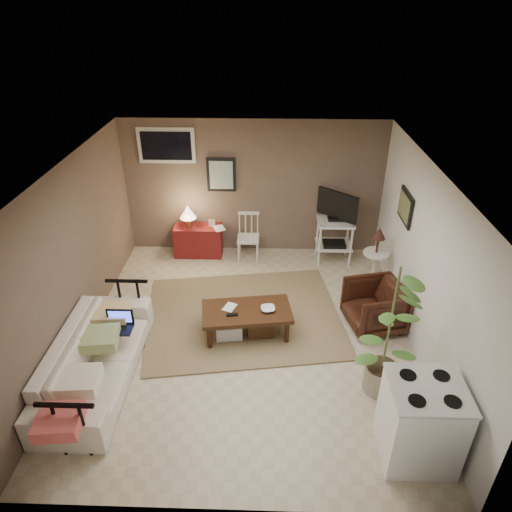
{
  "coord_description": "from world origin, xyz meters",
  "views": [
    {
      "loc": [
        0.28,
        -4.97,
        4.18
      ],
      "look_at": [
        0.11,
        0.35,
        1.08
      ],
      "focal_mm": 32.0,
      "sensor_mm": 36.0,
      "label": 1
    }
  ],
  "objects_px": {
    "coffee_table": "(246,320)",
    "stove": "(421,422)",
    "sofa": "(94,351)",
    "tv_stand": "(335,226)",
    "red_console": "(198,238)",
    "side_table": "(377,251)",
    "spindle_chair": "(248,238)",
    "armchair": "(375,304)",
    "potted_plant": "(390,328)"
  },
  "relations": [
    {
      "from": "coffee_table",
      "to": "stove",
      "type": "height_order",
      "value": "stove"
    },
    {
      "from": "sofa",
      "to": "tv_stand",
      "type": "height_order",
      "value": "tv_stand"
    },
    {
      "from": "red_console",
      "to": "tv_stand",
      "type": "distance_m",
      "value": 2.45
    },
    {
      "from": "side_table",
      "to": "stove",
      "type": "distance_m",
      "value": 3.11
    },
    {
      "from": "coffee_table",
      "to": "spindle_chair",
      "type": "bearing_deg",
      "value": 91.81
    },
    {
      "from": "side_table",
      "to": "armchair",
      "type": "xyz_separation_m",
      "value": [
        -0.18,
        -1.0,
        -0.29
      ]
    },
    {
      "from": "sofa",
      "to": "armchair",
      "type": "distance_m",
      "value": 3.76
    },
    {
      "from": "sofa",
      "to": "potted_plant",
      "type": "height_order",
      "value": "potted_plant"
    },
    {
      "from": "red_console",
      "to": "stove",
      "type": "xyz_separation_m",
      "value": [
        2.82,
        -4.07,
        0.13
      ]
    },
    {
      "from": "sofa",
      "to": "potted_plant",
      "type": "relative_size",
      "value": 1.26
    },
    {
      "from": "stove",
      "to": "red_console",
      "type": "bearing_deg",
      "value": 124.71
    },
    {
      "from": "coffee_table",
      "to": "side_table",
      "type": "xyz_separation_m",
      "value": [
        1.98,
        1.26,
        0.41
      ]
    },
    {
      "from": "coffee_table",
      "to": "spindle_chair",
      "type": "distance_m",
      "value": 2.15
    },
    {
      "from": "side_table",
      "to": "armchair",
      "type": "bearing_deg",
      "value": -100.35
    },
    {
      "from": "coffee_table",
      "to": "red_console",
      "type": "xyz_separation_m",
      "value": [
        -0.99,
        2.23,
        0.08
      ]
    },
    {
      "from": "tv_stand",
      "to": "spindle_chair",
      "type": "bearing_deg",
      "value": 178.04
    },
    {
      "from": "tv_stand",
      "to": "potted_plant",
      "type": "height_order",
      "value": "potted_plant"
    },
    {
      "from": "spindle_chair",
      "to": "stove",
      "type": "xyz_separation_m",
      "value": [
        1.9,
        -3.99,
        0.08
      ]
    },
    {
      "from": "potted_plant",
      "to": "stove",
      "type": "height_order",
      "value": "potted_plant"
    },
    {
      "from": "red_console",
      "to": "potted_plant",
      "type": "distance_m",
      "value": 4.18
    },
    {
      "from": "coffee_table",
      "to": "side_table",
      "type": "bearing_deg",
      "value": 32.49
    },
    {
      "from": "armchair",
      "to": "stove",
      "type": "xyz_separation_m",
      "value": [
        0.03,
        -2.1,
        0.1
      ]
    },
    {
      "from": "sofa",
      "to": "red_console",
      "type": "xyz_separation_m",
      "value": [
        0.8,
        3.11,
        -0.1
      ]
    },
    {
      "from": "stove",
      "to": "sofa",
      "type": "bearing_deg",
      "value": 165.08
    },
    {
      "from": "potted_plant",
      "to": "stove",
      "type": "distance_m",
      "value": 1.02
    },
    {
      "from": "coffee_table",
      "to": "sofa",
      "type": "distance_m",
      "value": 2.0
    },
    {
      "from": "stove",
      "to": "side_table",
      "type": "bearing_deg",
      "value": 87.28
    },
    {
      "from": "red_console",
      "to": "tv_stand",
      "type": "bearing_deg",
      "value": -3.26
    },
    {
      "from": "coffee_table",
      "to": "spindle_chair",
      "type": "xyz_separation_m",
      "value": [
        -0.07,
        2.15,
        0.14
      ]
    },
    {
      "from": "stove",
      "to": "potted_plant",
      "type": "bearing_deg",
      "value": 101.41
    },
    {
      "from": "spindle_chair",
      "to": "armchair",
      "type": "xyz_separation_m",
      "value": [
        1.87,
        -1.88,
        -0.02
      ]
    },
    {
      "from": "tv_stand",
      "to": "side_table",
      "type": "relative_size",
      "value": 1.21
    },
    {
      "from": "side_table",
      "to": "potted_plant",
      "type": "relative_size",
      "value": 0.61
    },
    {
      "from": "sofa",
      "to": "side_table",
      "type": "height_order",
      "value": "side_table"
    },
    {
      "from": "red_console",
      "to": "armchair",
      "type": "xyz_separation_m",
      "value": [
        2.79,
        -1.97,
        0.04
      ]
    },
    {
      "from": "red_console",
      "to": "spindle_chair",
      "type": "height_order",
      "value": "red_console"
    },
    {
      "from": "sofa",
      "to": "spindle_chair",
      "type": "height_order",
      "value": "sofa"
    },
    {
      "from": "tv_stand",
      "to": "red_console",
      "type": "bearing_deg",
      "value": 176.74
    },
    {
      "from": "armchair",
      "to": "tv_stand",
      "type": "bearing_deg",
      "value": 177.52
    },
    {
      "from": "tv_stand",
      "to": "armchair",
      "type": "relative_size",
      "value": 1.73
    },
    {
      "from": "armchair",
      "to": "spindle_chair",
      "type": "bearing_deg",
      "value": -148.88
    },
    {
      "from": "tv_stand",
      "to": "side_table",
      "type": "distance_m",
      "value": 1.0
    },
    {
      "from": "spindle_chair",
      "to": "armchair",
      "type": "distance_m",
      "value": 2.65
    },
    {
      "from": "coffee_table",
      "to": "potted_plant",
      "type": "height_order",
      "value": "potted_plant"
    },
    {
      "from": "potted_plant",
      "to": "spindle_chair",
      "type": "bearing_deg",
      "value": 119.07
    },
    {
      "from": "sofa",
      "to": "spindle_chair",
      "type": "bearing_deg",
      "value": -29.65
    },
    {
      "from": "spindle_chair",
      "to": "potted_plant",
      "type": "xyz_separation_m",
      "value": [
        1.72,
        -3.1,
        0.54
      ]
    },
    {
      "from": "sofa",
      "to": "potted_plant",
      "type": "distance_m",
      "value": 3.48
    },
    {
      "from": "spindle_chair",
      "to": "stove",
      "type": "bearing_deg",
      "value": -64.49
    },
    {
      "from": "spindle_chair",
      "to": "side_table",
      "type": "xyz_separation_m",
      "value": [
        2.05,
        -0.89,
        0.27
      ]
    }
  ]
}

